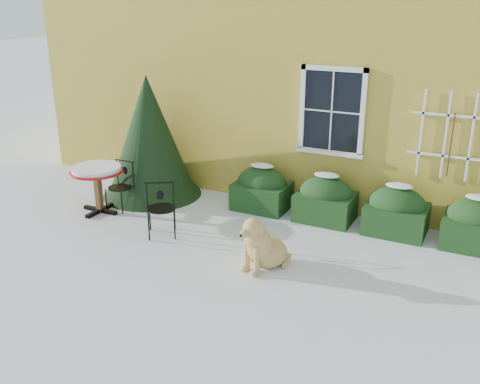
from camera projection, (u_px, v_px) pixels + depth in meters
The scene contains 8 objects.
ground at pixel (211, 266), 8.34m from camera, with size 80.00×80.00×0.00m, color white.
house at pixel (349, 28), 13.10m from camera, with size 12.40×8.40×6.40m.
hedge_row at pixel (360, 205), 9.64m from camera, with size 4.95×0.80×0.91m.
evergreen_shrub at pixel (150, 148), 11.00m from camera, with size 2.07×2.07×2.51m.
bistro_table at pixel (97, 174), 10.16m from camera, with size 0.99×0.99×0.92m.
patio_chair_near at pixel (161, 208), 9.21m from camera, with size 0.65×0.64×1.06m.
patio_chair_far at pixel (121, 185), 10.45m from camera, with size 0.45×0.45×0.94m.
dog at pixel (262, 246), 8.16m from camera, with size 0.75×0.97×0.91m.
Camera 1 is at (3.73, -6.44, 3.96)m, focal length 40.00 mm.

